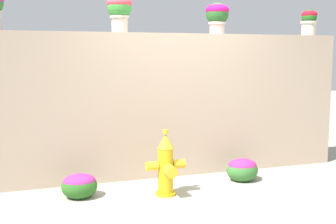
% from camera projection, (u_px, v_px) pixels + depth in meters
% --- Properties ---
extents(ground_plane, '(24.00, 24.00, 0.00)m').
position_uv_depth(ground_plane, '(199.00, 196.00, 5.13)').
color(ground_plane, '#A09E91').
extents(stone_wall, '(4.98, 0.40, 1.94)m').
position_uv_depth(stone_wall, '(171.00, 105.00, 5.99)').
color(stone_wall, tan).
rests_on(stone_wall, ground).
extents(potted_plant_1, '(0.33, 0.33, 0.48)m').
position_uv_depth(potted_plant_1, '(119.00, 9.00, 5.61)').
color(potted_plant_1, beige).
rests_on(potted_plant_1, stone_wall).
extents(potted_plant_2, '(0.33, 0.33, 0.44)m').
position_uv_depth(potted_plant_2, '(217.00, 15.00, 6.06)').
color(potted_plant_2, beige).
rests_on(potted_plant_2, stone_wall).
extents(potted_plant_3, '(0.26, 0.26, 0.38)m').
position_uv_depth(potted_plant_3, '(309.00, 21.00, 6.48)').
color(potted_plant_3, beige).
rests_on(potted_plant_3, stone_wall).
extents(fire_hydrant, '(0.47, 0.38, 0.79)m').
position_uv_depth(fire_hydrant, '(166.00, 166.00, 5.11)').
color(fire_hydrant, gold).
rests_on(fire_hydrant, ground).
extents(flower_bush_left, '(0.42, 0.38, 0.30)m').
position_uv_depth(flower_bush_left, '(242.00, 169.00, 5.73)').
color(flower_bush_left, '#366E30').
rests_on(flower_bush_left, ground).
extents(flower_bush_right, '(0.42, 0.38, 0.29)m').
position_uv_depth(flower_bush_right, '(79.00, 185.00, 5.05)').
color(flower_bush_right, '#2C6421').
rests_on(flower_bush_right, ground).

